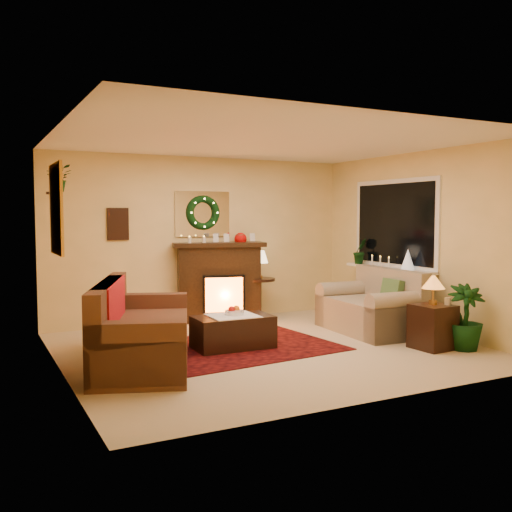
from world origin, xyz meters
name	(u,v)px	position (x,y,z in m)	size (l,w,h in m)	color
floor	(269,348)	(0.00, 0.00, 0.00)	(5.00, 5.00, 0.00)	beige
ceiling	(269,141)	(0.00, 0.00, 2.60)	(5.00, 5.00, 0.00)	white
wall_back	(202,239)	(0.00, 2.25, 1.30)	(5.00, 5.00, 0.00)	#EFD88C
wall_front	(387,258)	(0.00, -2.25, 1.30)	(5.00, 5.00, 0.00)	#EFD88C
wall_left	(59,252)	(-2.50, 0.00, 1.30)	(4.50, 4.50, 0.00)	#EFD88C
wall_right	(421,242)	(2.50, 0.00, 1.30)	(4.50, 4.50, 0.00)	#EFD88C
area_rug	(237,347)	(-0.34, 0.23, 0.01)	(2.43, 1.82, 0.01)	#5A0704
sofa	(144,326)	(-1.60, 0.00, 0.43)	(0.96, 2.19, 0.94)	brown
red_throw	(138,322)	(-1.64, 0.14, 0.46)	(0.88, 1.43, 0.02)	#BD0B00
fireplace	(219,286)	(0.19, 2.04, 0.55)	(1.29, 0.41, 1.18)	black
poinsettia	(241,239)	(0.57, 2.03, 1.30)	(0.20, 0.20, 0.20)	#C10602
mantel_candle_a	(190,243)	(-0.30, 2.03, 1.26)	(0.06, 0.06, 0.17)	white
mantel_candle_b	(204,242)	(-0.05, 2.04, 1.26)	(0.06, 0.06, 0.17)	beige
mantel_mirror	(203,214)	(0.00, 2.23, 1.70)	(0.92, 0.02, 0.72)	white
wreath	(203,213)	(0.00, 2.19, 1.72)	(0.55, 0.55, 0.11)	#194719
wall_art	(118,224)	(-1.35, 2.23, 1.55)	(0.32, 0.03, 0.48)	#381E11
gold_mirror	(56,209)	(-2.48, 0.30, 1.75)	(0.03, 0.84, 1.00)	gold
hanging_plant	(59,192)	(-2.34, 1.05, 1.97)	(0.33, 0.28, 0.36)	#194719
loveseat	(369,303)	(1.77, 0.23, 0.42)	(0.90, 1.56, 0.90)	tan
window_frame	(395,224)	(2.48, 0.55, 1.55)	(0.03, 1.86, 1.36)	white
window_glass	(394,224)	(2.47, 0.55, 1.55)	(0.02, 1.70, 1.22)	black
window_sill	(389,268)	(2.38, 0.55, 0.87)	(0.22, 1.86, 0.04)	white
mini_tree	(408,259)	(2.34, 0.09, 1.04)	(0.20, 0.20, 0.30)	silver
sill_plant	(360,252)	(2.34, 1.22, 1.08)	(0.29, 0.24, 0.54)	black
side_table_round	(259,299)	(0.84, 1.88, 0.33)	(0.51, 0.51, 0.66)	black
lamp_cream	(259,265)	(0.83, 1.88, 0.88)	(0.30, 0.30, 0.46)	#FFD69B
end_table_square	(433,327)	(1.84, -0.95, 0.27)	(0.46, 0.46, 0.56)	#432A11
lamp_tiffany	(433,290)	(1.85, -0.94, 0.74)	(0.29, 0.29, 0.42)	#FA9641
coffee_table	(233,332)	(-0.40, 0.20, 0.21)	(0.99, 0.54, 0.41)	black
fruit_bowl	(234,313)	(-0.37, 0.23, 0.45)	(0.24, 0.24, 0.06)	white
floor_palm	(465,314)	(2.16, -1.17, 0.45)	(1.38, 1.38, 2.46)	#315E27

